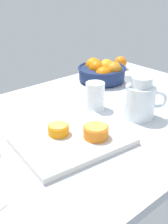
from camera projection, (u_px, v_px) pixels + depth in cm
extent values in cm
cube|color=silver|center=(79.00, 125.00, 102.88)|extent=(142.58, 84.37, 3.00)
cylinder|color=navy|center=(102.00, 80.00, 140.45)|extent=(20.64, 20.64, 1.20)
cylinder|color=navy|center=(102.00, 73.00, 138.98)|extent=(22.44, 22.44, 5.54)
torus|color=navy|center=(102.00, 68.00, 137.77)|extent=(23.64, 23.64, 1.20)
sphere|color=orange|center=(108.00, 68.00, 141.90)|extent=(7.94, 7.94, 7.94)
sphere|color=orange|center=(102.00, 70.00, 140.37)|extent=(7.11, 7.11, 7.11)
sphere|color=orange|center=(93.00, 66.00, 141.89)|extent=(8.15, 8.15, 8.15)
sphere|color=orange|center=(99.00, 70.00, 138.03)|extent=(7.81, 7.81, 7.81)
sphere|color=orange|center=(97.00, 68.00, 136.84)|extent=(7.74, 7.74, 7.74)
sphere|color=orange|center=(103.00, 75.00, 132.92)|extent=(7.63, 7.63, 7.63)
sphere|color=orange|center=(114.00, 70.00, 134.88)|extent=(7.45, 7.45, 7.45)
sphere|color=orange|center=(107.00, 68.00, 137.43)|extent=(8.18, 8.18, 8.18)
cylinder|color=white|center=(140.00, 102.00, 102.68)|extent=(11.00, 11.00, 12.15)
cylinder|color=white|center=(142.00, 82.00, 99.26)|extent=(7.76, 7.76, 3.51)
cone|color=white|center=(128.00, 78.00, 99.10)|extent=(4.10, 4.10, 2.80)
torus|color=white|center=(158.00, 100.00, 101.66)|extent=(5.40, 5.55, 6.54)
cylinder|color=gold|center=(139.00, 108.00, 103.64)|extent=(10.12, 10.12, 7.73)
cylinder|color=white|center=(95.00, 96.00, 109.81)|extent=(7.36, 7.36, 10.69)
cylinder|color=#F3A328|center=(95.00, 102.00, 111.02)|extent=(6.48, 6.48, 5.15)
cube|color=beige|center=(73.00, 141.00, 88.32)|extent=(36.08, 28.26, 2.01)
cylinder|color=orange|center=(96.00, 132.00, 87.64)|extent=(7.83, 7.83, 3.62)
cylinder|color=#F8A848|center=(96.00, 126.00, 86.78)|extent=(6.89, 6.89, 0.30)
cylinder|color=orange|center=(58.00, 130.00, 89.53)|extent=(6.69, 6.69, 3.04)
cylinder|color=#F6B653|center=(58.00, 125.00, 88.80)|extent=(5.89, 5.89, 0.30)
sphere|color=orange|center=(120.00, 63.00, 157.74)|extent=(7.00, 7.00, 7.00)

